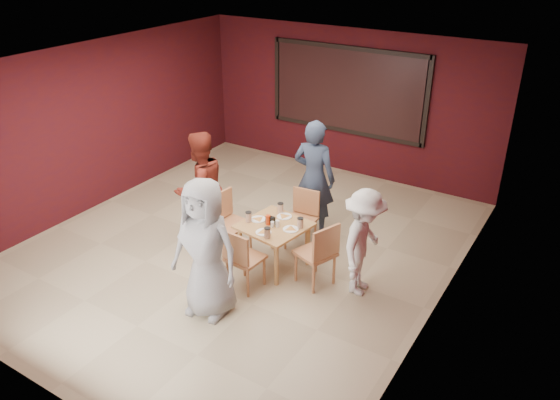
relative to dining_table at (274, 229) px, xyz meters
The scene contains 11 objects.
floor 0.94m from the dining_table, 164.81° to the left, with size 7.00×7.00×0.00m, color tan.
window_blinds 3.85m from the dining_table, 100.90° to the left, with size 3.00×0.02×1.50m, color black.
dining_table is the anchor object (origin of this frame).
chair_front 0.72m from the dining_table, 94.36° to the right, with size 0.47×0.47×0.90m.
chair_back 0.75m from the dining_table, 86.83° to the left, with size 0.47×0.47×0.89m.
chair_left 0.81m from the dining_table, behind, with size 0.49×0.49×0.94m.
chair_right 0.78m from the dining_table, ahead, with size 0.59×0.59×0.95m.
diner_front 1.36m from the dining_table, 96.12° to the right, with size 0.90×0.59×1.84m, color gray.
diner_back 1.23m from the dining_table, 90.94° to the left, with size 0.68×0.45×1.87m, color #2C394F.
diner_left 1.36m from the dining_table, behind, with size 0.87×0.68×1.78m, color maroon.
diner_right 1.33m from the dining_table, ahead, with size 0.96×0.55×1.49m, color white.
Camera 1 is at (4.33, -5.81, 4.41)m, focal length 35.00 mm.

